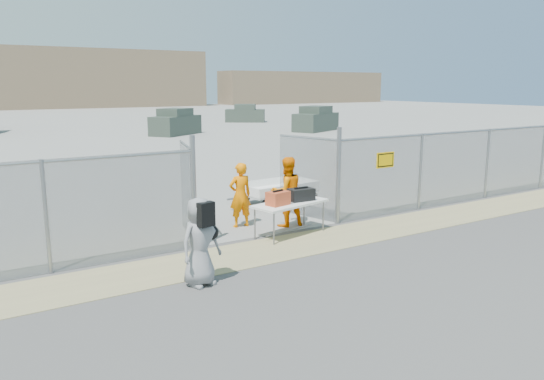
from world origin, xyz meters
TOP-DOWN VIEW (x-y plane):
  - ground at (0.00, 0.00)m, footprint 160.00×160.00m
  - tarmac_inside at (0.00, 42.00)m, footprint 160.00×80.00m
  - dirt_strip at (0.00, 1.00)m, footprint 44.00×1.60m
  - distant_hills at (5.00, 78.00)m, footprint 140.00×6.00m
  - chain_link_fence at (0.00, 2.00)m, footprint 40.00×0.20m
  - folding_table at (0.35, 1.75)m, footprint 2.02×1.17m
  - orange_bag at (-0.05, 1.66)m, footprint 0.57×0.44m
  - black_duffel at (0.68, 1.77)m, footprint 0.62×0.38m
  - security_worker_left at (-0.29, 3.04)m, footprint 0.63×0.43m
  - security_worker_right at (0.75, 2.50)m, footprint 0.93×0.76m
  - visitor at (-2.80, -0.06)m, footprint 0.88×0.67m
  - utility_trailer at (1.95, 4.80)m, footprint 3.05×1.74m
  - parked_vehicle_near at (7.86, 27.64)m, footprint 4.41×3.80m
  - parked_vehicle_mid at (18.52, 36.49)m, footprint 4.00×3.46m
  - parked_vehicle_far at (18.25, 24.79)m, footprint 4.57×3.45m

SIDE VIEW (x-z plane):
  - ground at x=0.00m, z-range 0.00..0.00m
  - tarmac_inside at x=0.00m, z-range 0.00..0.01m
  - dirt_strip at x=0.00m, z-range 0.00..0.01m
  - utility_trailer at x=1.95m, z-range 0.00..0.71m
  - folding_table at x=0.35m, z-range 0.00..0.81m
  - visitor at x=-2.80m, z-range 0.00..1.61m
  - security_worker_left at x=-0.29m, z-range 0.00..1.65m
  - parked_vehicle_mid at x=18.52m, z-range 0.00..1.67m
  - security_worker_right at x=0.75m, z-range 0.00..1.78m
  - parked_vehicle_near at x=7.86m, z-range 0.00..1.84m
  - parked_vehicle_far at x=18.25m, z-range 0.00..1.89m
  - black_duffel at x=0.68m, z-range 0.81..1.10m
  - orange_bag at x=-0.05m, z-range 0.81..1.13m
  - chain_link_fence at x=0.00m, z-range 0.00..2.20m
  - distant_hills at x=5.00m, z-range 0.00..9.00m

